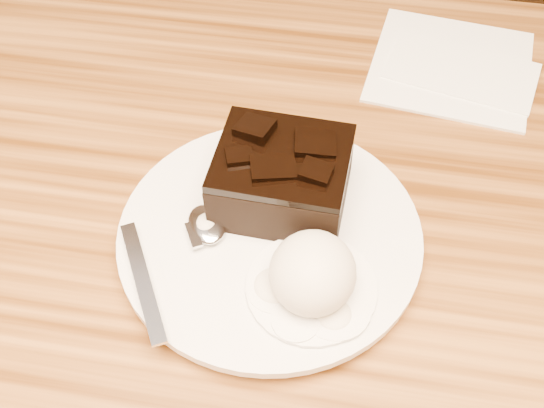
% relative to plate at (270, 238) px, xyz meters
% --- Properties ---
extents(plate, '(0.24, 0.24, 0.02)m').
position_rel_plate_xyz_m(plate, '(0.00, 0.00, 0.00)').
color(plate, white).
rests_on(plate, dining_table).
extents(brownie, '(0.10, 0.09, 0.05)m').
position_rel_plate_xyz_m(brownie, '(0.00, 0.03, 0.03)').
color(brownie, black).
rests_on(brownie, plate).
extents(ice_cream_scoop, '(0.06, 0.07, 0.05)m').
position_rel_plate_xyz_m(ice_cream_scoop, '(0.04, -0.05, 0.03)').
color(ice_cream_scoop, silver).
rests_on(ice_cream_scoop, plate).
extents(melt_puddle, '(0.10, 0.10, 0.00)m').
position_rel_plate_xyz_m(melt_puddle, '(0.04, -0.05, 0.01)').
color(melt_puddle, white).
rests_on(melt_puddle, plate).
extents(spoon, '(0.10, 0.15, 0.01)m').
position_rel_plate_xyz_m(spoon, '(-0.05, -0.01, 0.01)').
color(spoon, silver).
rests_on(spoon, plate).
extents(napkin, '(0.17, 0.17, 0.01)m').
position_rel_plate_xyz_m(napkin, '(0.14, 0.25, -0.01)').
color(napkin, white).
rests_on(napkin, dining_table).
extents(crumb_a, '(0.01, 0.01, 0.00)m').
position_rel_plate_xyz_m(crumb_a, '(0.05, -0.06, 0.01)').
color(crumb_a, black).
rests_on(crumb_a, plate).
extents(crumb_b, '(0.01, 0.01, 0.00)m').
position_rel_plate_xyz_m(crumb_b, '(0.05, 0.02, 0.01)').
color(crumb_b, black).
rests_on(crumb_b, plate).
extents(crumb_c, '(0.01, 0.01, 0.00)m').
position_rel_plate_xyz_m(crumb_c, '(0.01, 0.01, 0.01)').
color(crumb_c, black).
rests_on(crumb_c, plate).
extents(crumb_d, '(0.01, 0.01, 0.00)m').
position_rel_plate_xyz_m(crumb_d, '(-0.04, -0.01, 0.01)').
color(crumb_d, black).
rests_on(crumb_d, plate).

